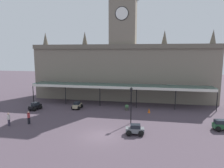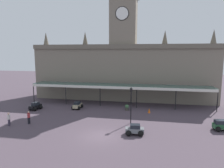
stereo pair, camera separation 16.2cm
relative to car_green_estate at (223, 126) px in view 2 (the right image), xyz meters
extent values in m
plane|color=#4A3D48|center=(-13.80, -4.21, -0.56)|extent=(140.00, 140.00, 0.00)
cube|color=slate|center=(-13.80, 14.88, 4.72)|extent=(34.30, 6.02, 10.57)
cube|color=#685F52|center=(-13.80, 11.72, 9.60)|extent=(34.30, 0.30, 0.80)
cube|color=slate|center=(-13.80, 14.88, 14.35)|extent=(4.80, 4.80, 8.70)
cylinder|color=white|center=(-13.80, 12.42, 15.39)|extent=(2.20, 0.12, 2.20)
cylinder|color=black|center=(-13.80, 12.46, 15.39)|extent=(2.46, 0.06, 2.46)
cone|color=#5B5448|center=(-29.96, 14.88, 11.30)|extent=(1.10, 1.10, 2.60)
cone|color=#5B5448|center=(-21.52, 14.88, 11.30)|extent=(1.10, 1.10, 2.60)
cone|color=#5B5448|center=(-6.09, 14.88, 11.30)|extent=(1.10, 1.10, 2.60)
cone|color=#5B5448|center=(2.35, 14.88, 11.30)|extent=(1.10, 1.10, 2.60)
cube|color=#38564C|center=(-13.80, 9.67, 2.94)|extent=(31.10, 3.20, 0.16)
cube|color=silver|center=(-13.80, 8.07, 2.74)|extent=(31.10, 0.12, 0.44)
cylinder|color=black|center=(-29.35, 8.22, 1.15)|extent=(0.14, 0.14, 3.42)
cylinder|color=black|center=(-23.13, 8.22, 1.15)|extent=(0.14, 0.14, 3.42)
cylinder|color=black|center=(-16.91, 8.22, 1.15)|extent=(0.14, 0.14, 3.42)
cylinder|color=black|center=(-10.69, 8.22, 1.15)|extent=(0.14, 0.14, 3.42)
cylinder|color=black|center=(-4.47, 8.22, 1.15)|extent=(0.14, 0.14, 3.42)
cylinder|color=black|center=(1.75, 8.22, 1.15)|extent=(0.14, 0.14, 3.42)
cube|color=#1E512D|center=(0.04, 0.01, -0.02)|extent=(2.36, 1.22, 0.55)
cube|color=#1E232B|center=(-0.16, -0.02, 0.48)|extent=(1.66, 1.05, 0.45)
sphere|color=black|center=(-0.79, 0.34, -0.24)|extent=(0.64, 0.64, 0.64)
sphere|color=black|center=(-0.66, -0.55, -0.24)|extent=(0.64, 0.64, 0.64)
cube|color=slate|center=(-10.14, -3.17, -0.04)|extent=(2.13, 1.10, 0.50)
cube|color=#1E232B|center=(-10.09, -3.16, 0.42)|extent=(1.18, 0.92, 0.42)
sphere|color=black|center=(-10.77, -3.68, -0.24)|extent=(0.64, 0.64, 0.64)
sphere|color=black|center=(-10.86, -2.80, -0.24)|extent=(0.64, 0.64, 0.64)
sphere|color=black|center=(-9.43, -3.53, -0.24)|extent=(0.64, 0.64, 0.64)
sphere|color=black|center=(-9.52, -2.65, -0.24)|extent=(0.64, 0.64, 0.64)
cube|color=tan|center=(-20.15, 5.83, -0.04)|extent=(0.98, 2.09, 0.50)
cube|color=#1E232B|center=(-20.15, 5.78, 0.42)|extent=(0.85, 1.14, 0.42)
sphere|color=black|center=(-20.55, 6.53, -0.24)|extent=(0.64, 0.64, 0.64)
sphere|color=black|center=(-19.68, 6.49, -0.24)|extent=(0.64, 0.64, 0.64)
sphere|color=black|center=(-20.62, 5.18, -0.24)|extent=(0.64, 0.64, 0.64)
sphere|color=black|center=(-19.74, 5.14, -0.24)|extent=(0.64, 0.64, 0.64)
cube|color=black|center=(-26.61, 4.08, -0.04)|extent=(1.33, 2.20, 0.50)
cube|color=#1E232B|center=(-26.59, 4.13, 0.42)|extent=(1.03, 1.26, 0.42)
sphere|color=black|center=(-26.34, 3.32, -0.24)|extent=(0.64, 0.64, 0.64)
sphere|color=black|center=(-27.19, 3.53, -0.24)|extent=(0.64, 0.64, 0.64)
sphere|color=black|center=(-26.02, 4.64, -0.24)|extent=(0.64, 0.64, 0.64)
sphere|color=black|center=(-26.88, 4.84, -0.24)|extent=(0.64, 0.64, 0.64)
cylinder|color=black|center=(-23.80, -2.00, -0.15)|extent=(0.17, 0.17, 0.82)
cylinder|color=black|center=(-23.85, -2.22, -0.15)|extent=(0.17, 0.17, 0.82)
cylinder|color=#A52D33|center=(-23.83, -2.11, 0.57)|extent=(0.34, 0.34, 0.62)
sphere|color=tan|center=(-23.83, -2.11, 0.99)|extent=(0.23, 0.23, 0.23)
cylinder|color=#3F384C|center=(-25.87, -3.31, -0.15)|extent=(0.17, 0.17, 0.82)
cylinder|color=#3F384C|center=(-25.90, -3.09, -0.15)|extent=(0.17, 0.17, 0.82)
cylinder|color=silver|center=(-25.89, -3.20, 0.57)|extent=(0.34, 0.34, 0.62)
sphere|color=tan|center=(-25.89, -3.20, 0.99)|extent=(0.23, 0.23, 0.23)
cylinder|color=black|center=(-10.91, 0.43, 1.54)|extent=(0.13, 0.13, 4.21)
cube|color=black|center=(-10.91, 0.43, 3.87)|extent=(0.30, 0.30, 0.44)
sphere|color=black|center=(-10.91, 0.43, 4.15)|extent=(0.14, 0.14, 0.14)
cone|color=orange|center=(-8.59, 5.60, -0.20)|extent=(0.40, 0.40, 0.73)
cylinder|color=#47423D|center=(-12.08, 6.29, -0.35)|extent=(0.56, 0.56, 0.42)
sphere|color=#3C663D|center=(-12.08, 6.29, 0.10)|extent=(0.60, 0.60, 0.60)
camera|label=1|loc=(-8.77, -25.19, 8.59)|focal=32.94mm
camera|label=2|loc=(-8.61, -25.16, 8.59)|focal=32.94mm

